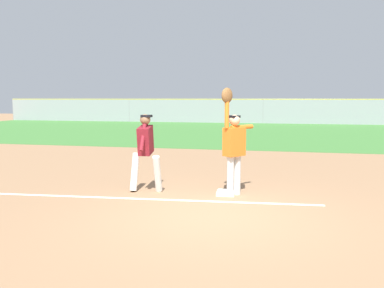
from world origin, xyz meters
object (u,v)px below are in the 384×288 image
Objects in this scene: first_base at (226,193)px; parked_car_white at (285,114)px; parked_car_silver at (339,114)px; runner at (146,147)px; baseball at (235,119)px; parked_car_blue at (231,113)px; fielder at (234,143)px.

parked_car_white is at bearing 86.31° from first_base.
parked_car_silver is (6.59, 29.00, 0.63)m from first_base.
parked_car_white is 4.76m from parked_car_silver.
baseball is (1.93, 0.35, 0.63)m from runner.
runner reaches higher than baseball.
runner reaches higher than parked_car_blue.
first_base is 0.22× the size of runner.
parked_car_blue is 0.99× the size of parked_car_white.
fielder reaches higher than parked_car_white.
first_base is 5.14× the size of baseball.
parked_car_white is (1.69, 28.59, -0.45)m from fielder.
runner is 2.06m from baseball.
parked_car_blue is 9.77m from parked_car_silver.
runner reaches higher than parked_car_silver.
parked_car_blue is at bearing -178.81° from parked_car_silver.
fielder is 28.64m from parked_car_white.
baseball is at bearing 56.61° from first_base.
runner is at bearing -85.93° from parked_car_blue.
runner is 29.24m from parked_car_blue.
parked_car_white reaches higher than first_base.
first_base is 1.62m from baseball.
fielder is 1.33× the size of runner.
parked_car_blue and parked_car_silver have the same top height.
first_base is 29.27m from parked_car_blue.
fielder is at bearing -82.17° from parked_car_blue.
runner is at bearing -176.51° from first_base.
fielder is at bearing -100.78° from parked_car_silver.
fielder is 0.57m from baseball.
baseball is 0.02× the size of parked_car_blue.
parked_car_blue is at bearing 96.23° from first_base.
parked_car_blue is at bearing -43.54° from fielder.
fielder reaches higher than baseball.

